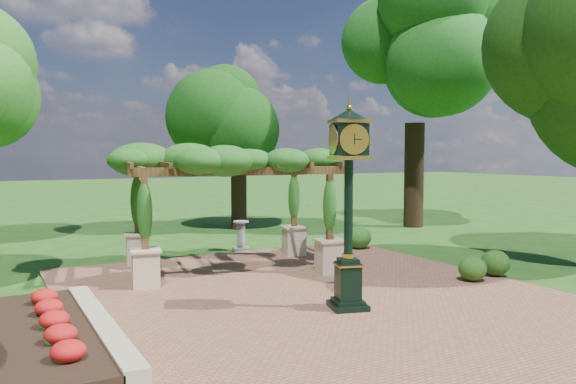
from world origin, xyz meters
TOP-DOWN VIEW (x-y plane):
  - ground at (0.00, 0.00)m, footprint 120.00×120.00m
  - brick_plaza at (0.00, 1.00)m, footprint 10.00×12.00m
  - border_wall at (-4.60, 0.50)m, footprint 0.35×5.00m
  - flower_bed at (-5.50, 0.50)m, footprint 1.50×5.00m
  - pedestal_clock at (0.04, 0.10)m, footprint 0.98×0.98m
  - pergola at (-0.52, 4.77)m, footprint 5.79×4.18m
  - sundial at (0.97, 7.38)m, footprint 0.64×0.64m
  - shrub_front at (4.02, 0.63)m, footprint 0.75×0.75m
  - shrub_mid at (4.96, 0.77)m, footprint 0.85×0.85m
  - shrub_back at (4.33, 5.68)m, footprint 0.96×0.96m
  - tree_north at (2.96, 12.09)m, footprint 3.61×3.61m
  - tree_east_far at (9.69, 9.19)m, footprint 4.62×4.62m

SIDE VIEW (x-z plane):
  - ground at x=0.00m, z-range 0.00..0.00m
  - brick_plaza at x=0.00m, z-range 0.00..0.04m
  - flower_bed at x=-5.50m, z-range 0.00..0.36m
  - border_wall at x=-4.60m, z-range 0.00..0.40m
  - shrub_front at x=4.02m, z-range 0.04..0.64m
  - shrub_mid at x=4.96m, z-range 0.04..0.69m
  - shrub_back at x=4.33m, z-range 0.04..0.76m
  - sundial at x=0.97m, z-range -0.06..0.89m
  - pedestal_clock at x=0.04m, z-range 0.40..4.39m
  - pergola at x=-0.52m, z-range 1.07..4.40m
  - tree_north at x=2.96m, z-range 1.35..8.65m
  - tree_east_far at x=9.69m, z-range 2.07..13.28m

